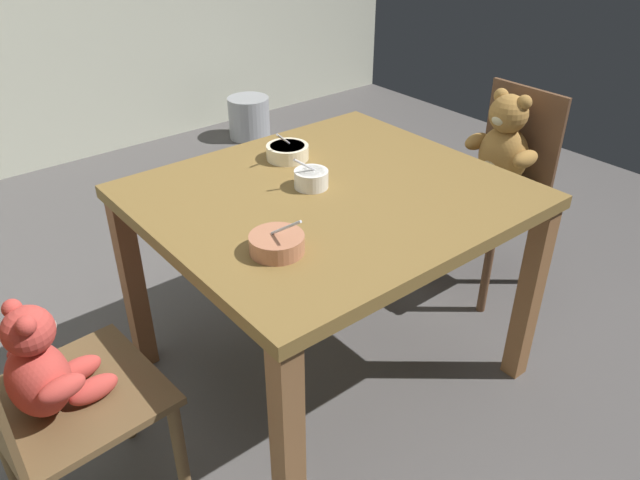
{
  "coord_description": "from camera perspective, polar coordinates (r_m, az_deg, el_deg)",
  "views": [
    {
      "loc": [
        -1.13,
        -1.35,
        1.62
      ],
      "look_at": [
        0.0,
        0.05,
        0.54
      ],
      "focal_mm": 34.51,
      "sensor_mm": 36.0,
      "label": 1
    }
  ],
  "objects": [
    {
      "name": "teddy_chair_near_right",
      "position": [
        2.7,
        16.21,
        6.7
      ],
      "size": [
        0.39,
        0.39,
        0.87
      ],
      "rotation": [
        0.0,
        0.0,
        3.14
      ],
      "color": "brown",
      "rests_on": "ground_plane"
    },
    {
      "name": "dining_table",
      "position": [
        2.01,
        0.9,
        2.17
      ],
      "size": [
        1.14,
        1.02,
        0.74
      ],
      "color": "brown",
      "rests_on": "ground_plane"
    },
    {
      "name": "metal_pail",
      "position": [
        4.39,
        -6.59,
        11.21
      ],
      "size": [
        0.28,
        0.28,
        0.28
      ],
      "primitive_type": "cylinder",
      "color": "#93969B",
      "rests_on": "ground_plane"
    },
    {
      "name": "porridge_bowl_white_center",
      "position": [
        1.98,
        -0.82,
        5.73
      ],
      "size": [
        0.12,
        0.11,
        0.11
      ],
      "color": "silver",
      "rests_on": "dining_table"
    },
    {
      "name": "porridge_bowl_cream_far_center",
      "position": [
        2.19,
        -3.04,
        8.18
      ],
      "size": [
        0.15,
        0.15,
        0.12
      ],
      "color": "beige",
      "rests_on": "dining_table"
    },
    {
      "name": "ground_plane",
      "position": [
        2.41,
        0.77,
        -11.87
      ],
      "size": [
        5.2,
        5.2,
        0.04
      ],
      "color": "#4E4B4A"
    },
    {
      "name": "teddy_chair_near_left",
      "position": [
        1.72,
        -24.18,
        -12.02
      ],
      "size": [
        0.44,
        0.44,
        0.93
      ],
      "rotation": [
        0.0,
        0.0,
        0.06
      ],
      "color": "brown",
      "rests_on": "ground_plane"
    },
    {
      "name": "porridge_bowl_terracotta_near_left",
      "position": [
        1.64,
        -4.02,
        -0.29
      ],
      "size": [
        0.15,
        0.16,
        0.12
      ],
      "color": "#B26F50",
      "rests_on": "dining_table"
    }
  ]
}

